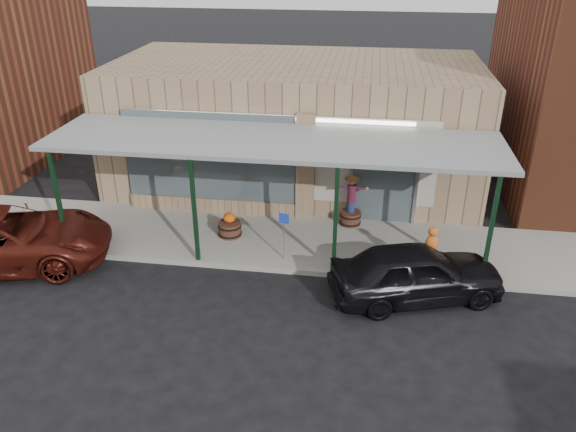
# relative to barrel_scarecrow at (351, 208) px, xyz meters

# --- Properties ---
(ground) EXTENTS (120.00, 120.00, 0.00)m
(ground) POSITION_rel_barrel_scarecrow_xyz_m (-2.10, -4.80, -0.69)
(ground) COLOR black
(ground) RESTS_ON ground
(sidewalk) EXTENTS (40.00, 3.20, 0.15)m
(sidewalk) POSITION_rel_barrel_scarecrow_xyz_m (-2.10, -1.20, -0.61)
(sidewalk) COLOR gray
(sidewalk) RESTS_ON ground
(storefront) EXTENTS (12.00, 6.25, 4.20)m
(storefront) POSITION_rel_barrel_scarecrow_xyz_m (-2.10, 3.36, 1.41)
(storefront) COLOR #937B5A
(storefront) RESTS_ON ground
(awning) EXTENTS (12.00, 3.00, 3.04)m
(awning) POSITION_rel_barrel_scarecrow_xyz_m (-2.10, -1.24, 2.32)
(awning) COLOR gray
(awning) RESTS_ON ground
(block_buildings_near) EXTENTS (61.00, 8.00, 8.00)m
(block_buildings_near) POSITION_rel_barrel_scarecrow_xyz_m (-0.09, 4.40, 3.08)
(block_buildings_near) COLOR brown
(block_buildings_near) RESTS_ON ground
(barrel_scarecrow) EXTENTS (0.92, 0.81, 1.59)m
(barrel_scarecrow) POSITION_rel_barrel_scarecrow_xyz_m (0.00, 0.00, 0.00)
(barrel_scarecrow) COLOR #4E2D1F
(barrel_scarecrow) RESTS_ON sidewalk
(barrel_pumpkin) EXTENTS (0.66, 0.66, 0.76)m
(barrel_pumpkin) POSITION_rel_barrel_scarecrow_xyz_m (-3.38, -1.23, -0.27)
(barrel_pumpkin) COLOR #4E2D1F
(barrel_pumpkin) RESTS_ON sidewalk
(handicap_sign) EXTENTS (0.27, 0.07, 1.33)m
(handicap_sign) POSITION_rel_barrel_scarecrow_xyz_m (-1.65, -2.27, 0.32)
(handicap_sign) COLOR gray
(handicap_sign) RESTS_ON sidewalk
(parked_sedan) EXTENTS (4.41, 2.80, 1.55)m
(parked_sedan) POSITION_rel_barrel_scarecrow_xyz_m (1.72, -3.37, 0.02)
(parked_sedan) COLOR black
(parked_sedan) RESTS_ON ground
(car_maroon) EXTENTS (5.98, 3.93, 1.53)m
(car_maroon) POSITION_rel_barrel_scarecrow_xyz_m (-8.95, -3.38, 0.08)
(car_maroon) COLOR #4D160F
(car_maroon) RESTS_ON ground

